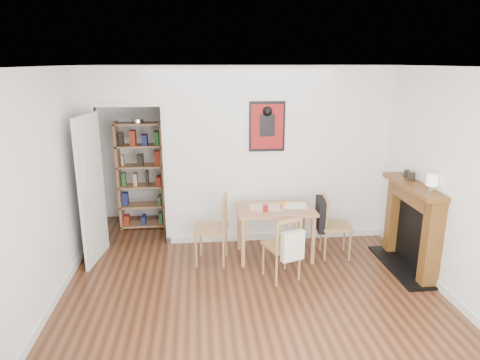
{
  "coord_description": "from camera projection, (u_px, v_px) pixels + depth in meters",
  "views": [
    {
      "loc": [
        -0.59,
        -4.7,
        2.65
      ],
      "look_at": [
        -0.06,
        0.6,
        1.17
      ],
      "focal_mm": 32.0,
      "sensor_mm": 36.0,
      "label": 1
    }
  ],
  "objects": [
    {
      "name": "ground",
      "position": [
        250.0,
        284.0,
        5.27
      ],
      "size": [
        5.2,
        5.2,
        0.0
      ],
      "primitive_type": "plane",
      "color": "brown",
      "rests_on": "ground"
    },
    {
      "name": "room_shell",
      "position": [
        246.0,
        158.0,
        6.22
      ],
      "size": [
        5.2,
        5.2,
        5.2
      ],
      "color": "silver",
      "rests_on": "ground"
    },
    {
      "name": "dining_table",
      "position": [
        275.0,
        214.0,
        5.86
      ],
      "size": [
        1.06,
        0.67,
        0.72
      ],
      "color": "#A4714C",
      "rests_on": "ground"
    },
    {
      "name": "chair_left",
      "position": [
        211.0,
        230.0,
        5.74
      ],
      "size": [
        0.54,
        0.54,
        0.94
      ],
      "color": "#A3724C",
      "rests_on": "ground"
    },
    {
      "name": "chair_right",
      "position": [
        334.0,
        225.0,
        5.94
      ],
      "size": [
        0.53,
        0.48,
        0.87
      ],
      "color": "#A3724C",
      "rests_on": "ground"
    },
    {
      "name": "chair_front",
      "position": [
        282.0,
        246.0,
        5.32
      ],
      "size": [
        0.55,
        0.58,
        0.85
      ],
      "color": "#A3724C",
      "rests_on": "ground"
    },
    {
      "name": "bookshelf",
      "position": [
        141.0,
        176.0,
        6.9
      ],
      "size": [
        0.74,
        0.3,
        1.75
      ],
      "color": "#A4714C",
      "rests_on": "ground"
    },
    {
      "name": "fireplace",
      "position": [
        413.0,
        224.0,
        5.55
      ],
      "size": [
        0.45,
        1.25,
        1.16
      ],
      "color": "brown",
      "rests_on": "ground"
    },
    {
      "name": "red_glass",
      "position": [
        266.0,
        208.0,
        5.69
      ],
      "size": [
        0.07,
        0.07,
        0.09
      ],
      "primitive_type": "cylinder",
      "color": "maroon",
      "rests_on": "dining_table"
    },
    {
      "name": "orange_fruit",
      "position": [
        283.0,
        204.0,
        5.89
      ],
      "size": [
        0.08,
        0.08,
        0.08
      ],
      "primitive_type": "sphere",
      "color": "orange",
      "rests_on": "dining_table"
    },
    {
      "name": "placemat",
      "position": [
        265.0,
        207.0,
        5.85
      ],
      "size": [
        0.44,
        0.34,
        0.0
      ],
      "primitive_type": "cube",
      "rotation": [
        0.0,
        0.0,
        -0.07
      ],
      "color": "beige",
      "rests_on": "dining_table"
    },
    {
      "name": "notebook",
      "position": [
        294.0,
        205.0,
        5.91
      ],
      "size": [
        0.36,
        0.28,
        0.02
      ],
      "primitive_type": "cube",
      "rotation": [
        0.0,
        0.0,
        -0.15
      ],
      "color": "silver",
      "rests_on": "dining_table"
    },
    {
      "name": "mantel_lamp",
      "position": [
        432.0,
        181.0,
        5.04
      ],
      "size": [
        0.13,
        0.13,
        0.21
      ],
      "color": "silver",
      "rests_on": "fireplace"
    },
    {
      "name": "ceramic_jar_a",
      "position": [
        412.0,
        176.0,
        5.53
      ],
      "size": [
        0.09,
        0.09,
        0.11
      ],
      "primitive_type": "cylinder",
      "color": "black",
      "rests_on": "fireplace"
    },
    {
      "name": "ceramic_jar_b",
      "position": [
        407.0,
        173.0,
        5.71
      ],
      "size": [
        0.08,
        0.08,
        0.1
      ],
      "primitive_type": "cylinder",
      "color": "black",
      "rests_on": "fireplace"
    }
  ]
}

